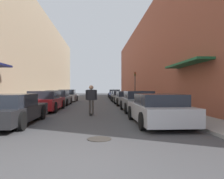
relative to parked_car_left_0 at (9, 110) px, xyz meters
The scene contains 18 objects.
ground 13.87m from the parked_car_left_0, 77.02° to the left, with size 102.88×102.88×0.00m, color #424244.
curb_strip_left 18.29m from the parked_car_left_0, 96.02° to the left, with size 1.80×46.77×0.12m.
curb_strip_right 19.92m from the parked_car_left_0, 65.87° to the left, with size 1.80×46.77×0.12m.
building_row_left 19.40m from the parked_car_left_0, 104.84° to the left, with size 4.90×46.77×10.79m.
building_row_right 21.73m from the parked_car_left_0, 58.72° to the left, with size 4.90×46.77×10.21m.
parked_car_left_0 is the anchor object (origin of this frame).
parked_car_left_1 5.70m from the parked_car_left_0, 88.80° to the left, with size 1.96×4.78×1.32m.
parked_car_left_2 10.68m from the parked_car_left_0, 89.79° to the left, with size 2.06×4.02×1.33m.
parked_car_left_3 16.28m from the parked_car_left_0, 89.64° to the left, with size 2.03×4.59×1.38m.
parked_car_right_0 6.10m from the parked_car_left_0, ahead, with size 2.04×4.41×1.25m.
parked_car_right_1 7.75m from the parked_car_left_0, 37.30° to the left, with size 1.98×4.06×1.33m.
parked_car_right_2 12.09m from the parked_car_left_0, 59.75° to the left, with size 1.85×4.35×1.21m.
parked_car_right_3 16.75m from the parked_car_left_0, 68.50° to the left, with size 1.99×3.92×1.23m.
parked_car_right_4 21.72m from the parked_car_left_0, 73.29° to the left, with size 2.03×4.67×1.19m.
parked_car_right_5 27.61m from the parked_car_left_0, 76.79° to the left, with size 2.01×4.37×1.34m.
skateboarder 4.50m from the parked_car_left_0, 43.86° to the left, with size 0.63×0.78×1.66m.
manhole_cover 4.65m from the parked_car_left_0, 37.69° to the right, with size 0.70×0.70×0.02m.
traffic_light 17.21m from the parked_car_left_0, 62.98° to the left, with size 0.16×0.22×3.25m.
Camera 1 is at (0.50, -3.94, 1.46)m, focal length 35.00 mm.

